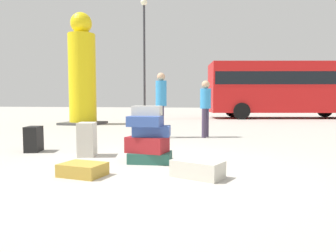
% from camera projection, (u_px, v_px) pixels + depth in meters
% --- Properties ---
extents(ground_plane, '(80.00, 80.00, 0.00)m').
position_uv_depth(ground_plane, '(161.00, 169.00, 4.74)').
color(ground_plane, '#ADA89E').
extents(suitcase_tower, '(0.75, 0.60, 0.94)m').
position_uv_depth(suitcase_tower, '(149.00, 138.00, 5.20)').
color(suitcase_tower, '#26594C').
rests_on(suitcase_tower, ground).
extents(suitcase_black_upright_blue, '(0.36, 0.48, 0.51)m').
position_uv_depth(suitcase_black_upright_blue, '(34.00, 139.00, 6.32)').
color(suitcase_black_upright_blue, black).
rests_on(suitcase_black_upright_blue, ground).
extents(suitcase_cream_foreground_near, '(0.39, 0.47, 0.62)m').
position_uv_depth(suitcase_cream_foreground_near, '(87.00, 139.00, 5.81)').
color(suitcase_cream_foreground_near, beige).
rests_on(suitcase_cream_foreground_near, ground).
extents(suitcase_cream_right_side, '(0.75, 0.59, 0.23)m').
position_uv_depth(suitcase_cream_right_side, '(197.00, 169.00, 4.20)').
color(suitcase_cream_right_side, beige).
rests_on(suitcase_cream_right_side, ground).
extents(suitcase_tan_white_trunk, '(0.64, 0.52, 0.17)m').
position_uv_depth(suitcase_tan_white_trunk, '(83.00, 170.00, 4.29)').
color(suitcase_tan_white_trunk, '#B28C33').
rests_on(suitcase_tan_white_trunk, ground).
extents(person_bearded_onlooker, '(0.30, 0.33, 1.57)m').
position_uv_depth(person_bearded_onlooker, '(206.00, 104.00, 8.70)').
color(person_bearded_onlooker, '#3F334C').
rests_on(person_bearded_onlooker, ground).
extents(person_tourist_with_camera, '(0.30, 0.34, 1.78)m').
position_uv_depth(person_tourist_with_camera, '(161.00, 99.00, 8.63)').
color(person_tourist_with_camera, '#3F334C').
rests_on(person_tourist_with_camera, ground).
extents(yellow_dummy_statue, '(1.61, 1.61, 4.72)m').
position_uv_depth(yellow_dummy_statue, '(82.00, 75.00, 13.42)').
color(yellow_dummy_statue, yellow).
rests_on(yellow_dummy_statue, ground).
extents(parked_bus, '(9.15, 4.21, 3.15)m').
position_uv_depth(parked_bus, '(287.00, 86.00, 18.15)').
color(parked_bus, red).
rests_on(parked_bus, ground).
extents(lamp_post, '(0.36, 0.36, 6.44)m').
position_uv_depth(lamp_post, '(144.00, 42.00, 16.96)').
color(lamp_post, '#333338').
rests_on(lamp_post, ground).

